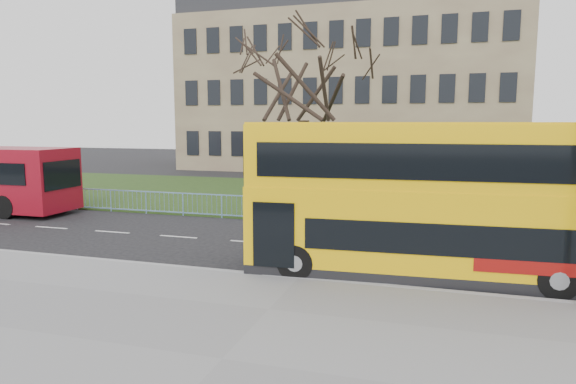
% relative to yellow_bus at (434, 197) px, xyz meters
% --- Properties ---
extents(ground, '(120.00, 120.00, 0.00)m').
position_rel_yellow_bus_xyz_m(ground, '(-3.53, 0.16, -2.34)').
color(ground, black).
rests_on(ground, ground).
extents(pavement, '(80.00, 10.50, 0.12)m').
position_rel_yellow_bus_xyz_m(pavement, '(-3.53, -6.59, -2.28)').
color(pavement, slate).
rests_on(pavement, ground).
extents(kerb, '(80.00, 0.20, 0.14)m').
position_rel_yellow_bus_xyz_m(kerb, '(-3.53, -1.39, -2.27)').
color(kerb, gray).
rests_on(kerb, ground).
extents(grass_verge, '(80.00, 15.40, 0.08)m').
position_rel_yellow_bus_xyz_m(grass_verge, '(-3.53, 14.46, -2.30)').
color(grass_verge, '#1E3513').
rests_on(grass_verge, ground).
extents(guard_railing, '(40.00, 0.12, 1.10)m').
position_rel_yellow_bus_xyz_m(guard_railing, '(-3.53, 6.76, -1.79)').
color(guard_railing, '#7FADE3').
rests_on(guard_railing, ground).
extents(bare_tree, '(7.37, 7.37, 10.53)m').
position_rel_yellow_bus_xyz_m(bare_tree, '(-6.53, 10.16, 3.00)').
color(bare_tree, black).
rests_on(bare_tree, grass_verge).
extents(civic_building, '(30.00, 15.00, 14.00)m').
position_rel_yellow_bus_xyz_m(civic_building, '(-8.53, 35.16, 4.66)').
color(civic_building, '#7E6750').
rests_on(civic_building, ground).
extents(yellow_bus, '(10.54, 3.06, 4.36)m').
position_rel_yellow_bus_xyz_m(yellow_bus, '(0.00, 0.00, 0.00)').
color(yellow_bus, yellow).
rests_on(yellow_bus, ground).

